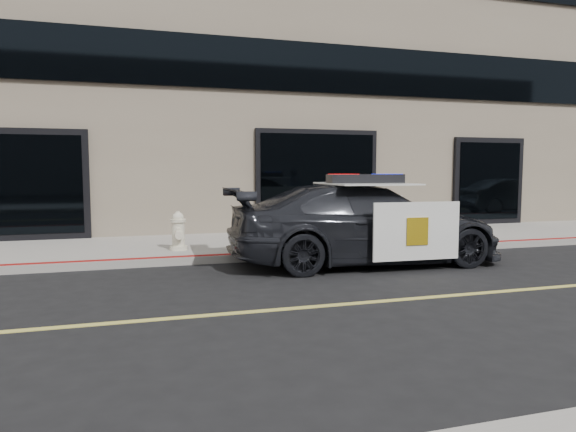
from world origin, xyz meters
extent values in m
plane|color=black|center=(0.00, 0.00, 0.00)|extent=(120.00, 120.00, 0.00)
cube|color=gray|center=(0.00, 5.25, 0.07)|extent=(60.00, 3.50, 0.15)
cube|color=#756856|center=(0.00, 10.50, 6.00)|extent=(60.00, 7.00, 12.00)
imported|color=black|center=(-1.58, 2.69, 0.76)|extent=(2.57, 5.41, 1.52)
cube|color=white|center=(-1.12, 1.58, 0.73)|extent=(1.62, 0.11, 1.01)
cube|color=white|center=(-1.03, 3.76, 0.73)|extent=(1.62, 0.11, 1.01)
cube|color=white|center=(-1.58, 2.69, 1.53)|extent=(1.60, 1.89, 0.03)
cube|color=gold|center=(-1.12, 1.55, 0.73)|extent=(0.41, 0.03, 0.48)
cube|color=black|center=(-1.58, 2.69, 1.62)|extent=(1.47, 0.44, 0.18)
cube|color=red|center=(-2.02, 2.71, 1.63)|extent=(0.52, 0.35, 0.16)
cube|color=#0C19CC|center=(-1.14, 2.67, 1.63)|extent=(0.52, 0.35, 0.16)
cylinder|color=white|center=(-4.94, 4.43, 0.19)|extent=(0.36, 0.36, 0.08)
cylinder|color=white|center=(-4.94, 4.43, 0.48)|extent=(0.26, 0.26, 0.50)
cylinder|color=white|center=(-4.94, 4.43, 0.75)|extent=(0.31, 0.31, 0.06)
sphere|color=white|center=(-4.94, 4.43, 0.82)|extent=(0.23, 0.23, 0.23)
cylinder|color=white|center=(-4.94, 4.43, 0.92)|extent=(0.07, 0.07, 0.07)
cylinder|color=white|center=(-4.94, 4.60, 0.55)|extent=(0.13, 0.12, 0.13)
cylinder|color=white|center=(-4.94, 4.26, 0.55)|extent=(0.13, 0.12, 0.13)
cylinder|color=white|center=(-4.94, 4.23, 0.48)|extent=(0.17, 0.14, 0.17)
camera|label=1|loc=(-5.79, -6.21, 1.80)|focal=32.00mm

